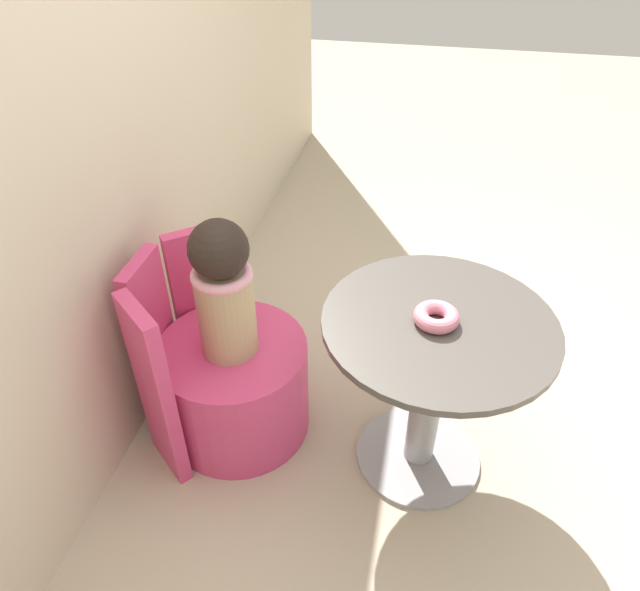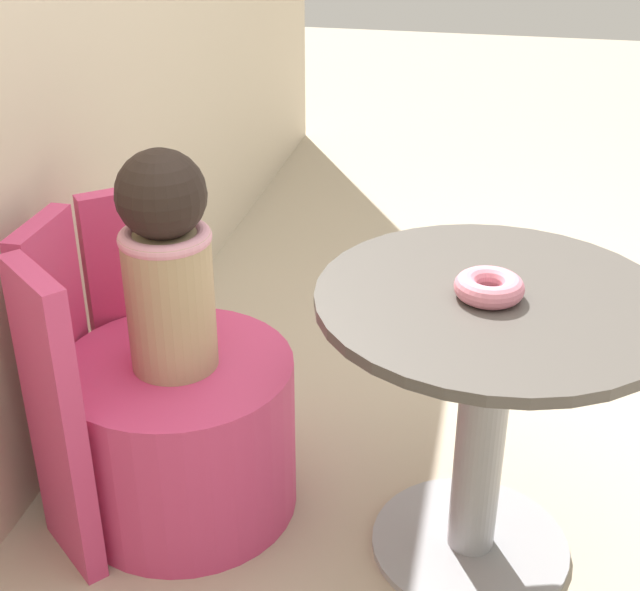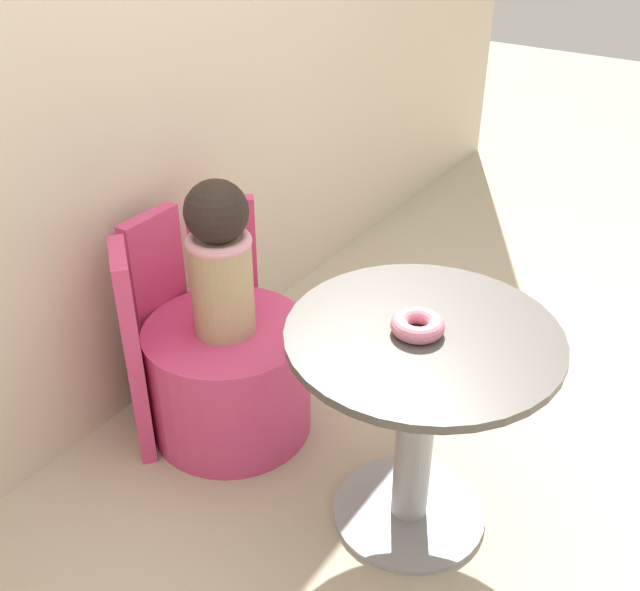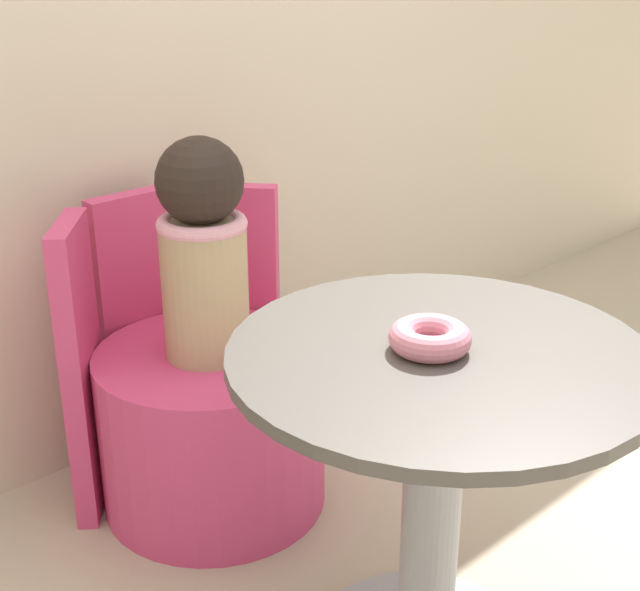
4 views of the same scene
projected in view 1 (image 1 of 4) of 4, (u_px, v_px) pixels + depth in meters
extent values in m
plane|color=#B7A88E|center=(419.00, 442.00, 2.23)|extent=(12.00, 12.00, 0.00)
cube|color=beige|center=(78.00, 120.00, 1.69)|extent=(6.00, 0.06, 2.40)
cylinder|color=#99999E|center=(419.00, 455.00, 2.17)|extent=(0.47, 0.47, 0.02)
cylinder|color=#99999E|center=(429.00, 396.00, 1.97)|extent=(0.11, 0.11, 0.64)
cylinder|color=#4C4742|center=(441.00, 324.00, 1.77)|extent=(0.74, 0.74, 0.02)
cylinder|color=#D13D70|center=(236.00, 386.00, 2.19)|extent=(0.56, 0.56, 0.41)
cube|color=#D13D70|center=(155.00, 344.00, 2.14)|extent=(0.24, 0.05, 0.74)
cube|color=#D13D70|center=(205.00, 309.00, 2.30)|extent=(0.19, 0.21, 0.74)
cube|color=#D13D70|center=(156.00, 393.00, 1.94)|extent=(0.19, 0.21, 0.74)
cylinder|color=tan|center=(226.00, 312.00, 1.96)|extent=(0.20, 0.20, 0.33)
torus|color=pink|center=(222.00, 275.00, 1.87)|extent=(0.21, 0.21, 0.04)
sphere|color=black|center=(218.00, 249.00, 1.81)|extent=(0.20, 0.20, 0.20)
torus|color=pink|center=(436.00, 317.00, 1.74)|extent=(0.14, 0.14, 0.05)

